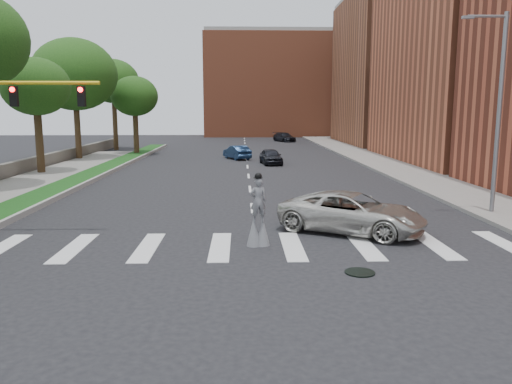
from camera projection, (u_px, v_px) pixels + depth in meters
name	position (u px, v px, depth m)	size (l,w,h in m)	color
ground_plane	(257.00, 255.00, 16.76)	(160.00, 160.00, 0.00)	black
grass_median	(90.00, 175.00, 36.13)	(2.00, 60.00, 0.25)	#123F12
median_curb	(105.00, 175.00, 36.16)	(0.20, 60.00, 0.28)	gray
sidewalk_right	(397.00, 167.00, 41.76)	(5.00, 90.00, 0.18)	slate
stone_wall	(25.00, 166.00, 37.87)	(0.50, 56.00, 1.10)	#5A554D
manhole	(360.00, 272.00, 14.87)	(0.90, 0.90, 0.04)	black
building_mid	(490.00, 29.00, 45.02)	(16.00, 22.00, 24.00)	#B05737
building_far	(403.00, 72.00, 69.01)	(16.00, 22.00, 20.00)	#955337
building_backdrop	(276.00, 87.00, 92.38)	(26.00, 14.00, 18.00)	#B05737
streetlight	(497.00, 108.00, 22.19)	(2.05, 0.20, 9.00)	slate
stilt_performer	(258.00, 219.00, 17.72)	(0.84, 0.57, 2.64)	#332414
suv_crossing	(352.00, 213.00, 19.70)	(2.64, 5.73, 1.59)	beige
car_near	(271.00, 156.00, 44.27)	(1.63, 4.06, 1.38)	black
car_mid	(237.00, 152.00, 48.81)	(1.42, 4.08, 1.34)	navy
car_far	(284.00, 137.00, 75.30)	(1.89, 4.65, 1.35)	black
tree_3	(36.00, 87.00, 36.34)	(4.94, 4.94, 8.57)	#332414
tree_4	(74.00, 75.00, 46.73)	(7.90, 7.90, 11.42)	#332414
tree_5	(113.00, 82.00, 58.87)	(6.06, 6.06, 10.69)	#332414
tree_6	(135.00, 97.00, 52.43)	(4.92, 4.92, 8.29)	#332414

